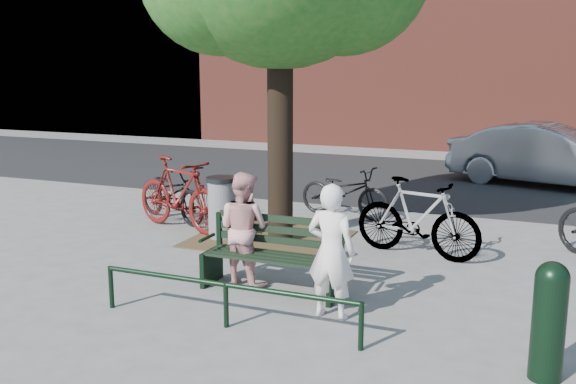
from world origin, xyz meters
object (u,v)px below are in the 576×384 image
at_px(park_bench, 273,253).
at_px(litter_bin, 222,207).
at_px(person_left, 331,251).
at_px(parked_car, 548,155).
at_px(person_right, 244,228).
at_px(bollard, 549,317).
at_px(bicycle_c, 345,192).

distance_m(park_bench, litter_bin, 2.58).
bearing_deg(person_left, litter_bin, -38.54).
bearing_deg(park_bench, person_left, -31.54).
bearing_deg(park_bench, parked_car, 70.52).
relative_size(park_bench, person_left, 1.14).
bearing_deg(litter_bin, parked_car, 54.77).
distance_m(litter_bin, parked_car, 8.39).
relative_size(person_left, litter_bin, 1.52).
xyz_separation_m(person_right, bollard, (3.64, -1.29, -0.14)).
height_order(person_left, bicycle_c, person_left).
bearing_deg(bicycle_c, person_left, -153.05).
height_order(bicycle_c, parked_car, parked_car).
relative_size(person_left, bollard, 1.39).
xyz_separation_m(bicycle_c, parked_car, (3.44, 4.69, 0.24)).
distance_m(person_right, parked_car, 9.39).
bearing_deg(person_left, park_bench, -27.23).
xyz_separation_m(park_bench, parked_car, (3.10, 8.76, 0.24)).
distance_m(bollard, litter_bin, 5.85).
bearing_deg(park_bench, bollard, -20.88).
bearing_deg(bicycle_c, bollard, -134.75).
distance_m(person_left, person_right, 1.54).
bearing_deg(bollard, person_left, 164.18).
xyz_separation_m(person_left, litter_bin, (-2.69, 2.49, -0.25)).
distance_m(bollard, parked_car, 9.99).
bearing_deg(parked_car, bicycle_c, 158.12).
xyz_separation_m(park_bench, person_right, (-0.44, 0.07, 0.25)).
bearing_deg(litter_bin, person_left, -42.85).
bearing_deg(parked_car, person_left, -178.59).
height_order(person_left, person_right, person_left).
bearing_deg(parked_car, bollard, -165.07).
xyz_separation_m(person_right, litter_bin, (-1.29, 1.84, -0.22)).
distance_m(person_right, bollard, 3.87).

